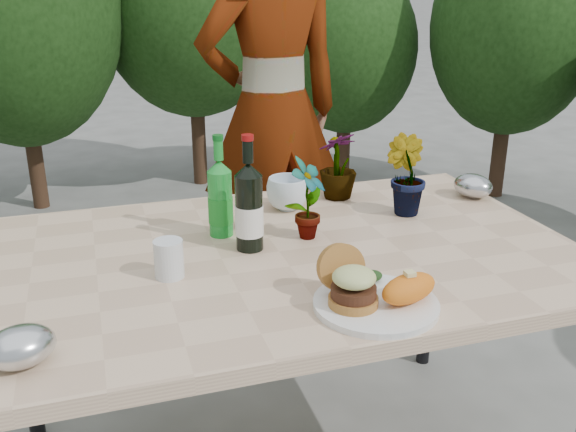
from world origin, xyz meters
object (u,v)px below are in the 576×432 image
object	(u,v)px
dinner_plate	(376,304)
person	(272,112)
patio_table	(279,271)
wine_bottle	(249,208)

from	to	relation	value
dinner_plate	person	world-z (taller)	person
dinner_plate	patio_table	bearing A→B (deg)	108.05
patio_table	wine_bottle	world-z (taller)	wine_bottle
dinner_plate	wine_bottle	size ratio (longest dim) A/B	0.89
patio_table	person	size ratio (longest dim) A/B	0.89
person	wine_bottle	bearing A→B (deg)	64.47
dinner_plate	wine_bottle	bearing A→B (deg)	114.88
patio_table	wine_bottle	size ratio (longest dim) A/B	5.10
wine_bottle	person	xyz separation A→B (m)	(0.37, 1.05, 0.03)
wine_bottle	person	world-z (taller)	person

